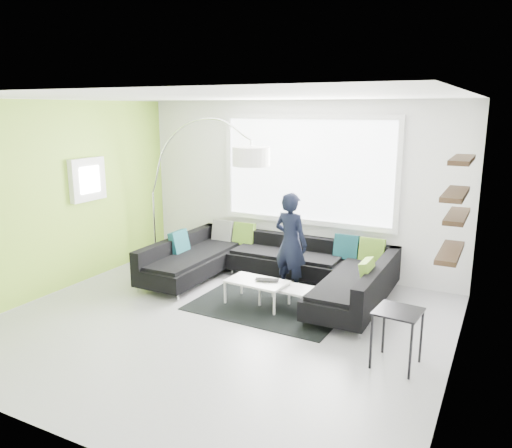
% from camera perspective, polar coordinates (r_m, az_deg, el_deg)
% --- Properties ---
extents(ground, '(5.50, 5.50, 0.00)m').
position_cam_1_polar(ground, '(6.46, -4.32, -11.35)').
color(ground, gray).
rests_on(ground, ground).
extents(room_shell, '(5.54, 5.04, 2.82)m').
position_cam_1_polar(room_shell, '(6.10, -3.30, 4.96)').
color(room_shell, silver).
rests_on(room_shell, ground).
extents(sectional_sofa, '(3.45, 2.13, 0.74)m').
position_cam_1_polar(sectional_sofa, '(7.46, 1.42, -5.20)').
color(sectional_sofa, black).
rests_on(sectional_sofa, ground).
extents(rug, '(2.12, 1.57, 0.01)m').
position_cam_1_polar(rug, '(7.02, 1.67, -9.20)').
color(rug, black).
rests_on(rug, ground).
extents(coffee_table, '(1.11, 0.69, 0.35)m').
position_cam_1_polar(coffee_table, '(6.95, 1.79, -7.96)').
color(coffee_table, white).
rests_on(coffee_table, ground).
extents(arc_lamp, '(2.52, 1.38, 2.54)m').
position_cam_1_polar(arc_lamp, '(8.74, -11.73, 3.60)').
color(arc_lamp, silver).
rests_on(arc_lamp, ground).
extents(side_table, '(0.49, 0.49, 0.62)m').
position_cam_1_polar(side_table, '(5.58, 15.77, -12.44)').
color(side_table, black).
rests_on(side_table, ground).
extents(person, '(0.70, 0.60, 1.50)m').
position_cam_1_polar(person, '(7.30, 3.98, -2.19)').
color(person, black).
rests_on(person, ground).
extents(laptop, '(0.44, 0.39, 0.03)m').
position_cam_1_polar(laptop, '(6.86, 1.20, -6.57)').
color(laptop, black).
rests_on(laptop, coffee_table).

